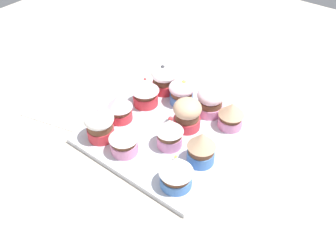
{
  "coord_description": "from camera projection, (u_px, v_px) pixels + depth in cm",
  "views": [
    {
      "loc": [
        -36.13,
        46.66,
        55.75
      ],
      "look_at": [
        0.0,
        0.0,
        4.2
      ],
      "focal_mm": 38.35,
      "sensor_mm": 36.0,
      "label": 1
    }
  ],
  "objects": [
    {
      "name": "napkin",
      "position": [
        61.0,
        106.0,
        0.88
      ],
      "size": [
        18.71,
        16.5,
        0.6
      ],
      "primitive_type": "cube",
      "rotation": [
        0.0,
        0.0,
        0.25
      ],
      "color": "white",
      "rests_on": "ground_plane"
    },
    {
      "name": "cupcake_3",
      "position": [
        164.0,
        79.0,
        0.89
      ],
      "size": [
        6.31,
        6.31,
        7.31
      ],
      "color": "#D1333D",
      "rests_on": "baking_tray"
    },
    {
      "name": "cupcake_4",
      "position": [
        187.0,
        114.0,
        0.79
      ],
      "size": [
        6.32,
        6.32,
        7.38
      ],
      "color": "#D1333D",
      "rests_on": "baking_tray"
    },
    {
      "name": "cupcake_7",
      "position": [
        170.0,
        132.0,
        0.74
      ],
      "size": [
        5.85,
        5.85,
        7.36
      ],
      "color": "pink",
      "rests_on": "baking_tray"
    },
    {
      "name": "cupcake_2",
      "position": [
        182.0,
        92.0,
        0.86
      ],
      "size": [
        6.25,
        6.25,
        6.27
      ],
      "color": "#477AC6",
      "rests_on": "baking_tray"
    },
    {
      "name": "cupcake_5",
      "position": [
        145.0,
        91.0,
        0.85
      ],
      "size": [
        6.7,
        6.7,
        7.22
      ],
      "color": "#D1333D",
      "rests_on": "baking_tray"
    },
    {
      "name": "cupcake_9",
      "position": [
        176.0,
        171.0,
        0.66
      ],
      "size": [
        6.57,
        6.57,
        7.75
      ],
      "color": "#477AC6",
      "rests_on": "baking_tray"
    },
    {
      "name": "cupcake_11",
      "position": [
        100.0,
        125.0,
        0.76
      ],
      "size": [
        6.42,
        6.42,
        7.27
      ],
      "color": "#D1333D",
      "rests_on": "baking_tray"
    },
    {
      "name": "ground_plane",
      "position": [
        168.0,
        139.0,
        0.82
      ],
      "size": [
        180.0,
        180.0,
        3.0
      ],
      "primitive_type": "cube",
      "color": "#B2A899"
    },
    {
      "name": "cupcake_8",
      "position": [
        120.0,
        107.0,
        0.81
      ],
      "size": [
        5.91,
        5.91,
        6.94
      ],
      "color": "#D1333D",
      "rests_on": "baking_tray"
    },
    {
      "name": "cupcake_1",
      "position": [
        210.0,
        101.0,
        0.83
      ],
      "size": [
        6.22,
        6.22,
        7.03
      ],
      "color": "pink",
      "rests_on": "baking_tray"
    },
    {
      "name": "cupcake_10",
      "position": [
        124.0,
        139.0,
        0.73
      ],
      "size": [
        6.16,
        6.16,
        6.76
      ],
      "color": "pink",
      "rests_on": "baking_tray"
    },
    {
      "name": "cupcake_0",
      "position": [
        231.0,
        115.0,
        0.79
      ],
      "size": [
        5.77,
        5.77,
        6.45
      ],
      "color": "pink",
      "rests_on": "baking_tray"
    },
    {
      "name": "baking_tray",
      "position": [
        168.0,
        132.0,
        0.81
      ],
      "size": [
        31.61,
        31.61,
        1.2
      ],
      "color": "silver",
      "rests_on": "ground_plane"
    },
    {
      "name": "cupcake_6",
      "position": [
        201.0,
        147.0,
        0.71
      ],
      "size": [
        5.81,
        5.81,
        7.65
      ],
      "color": "#477AC6",
      "rests_on": "baking_tray"
    }
  ]
}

